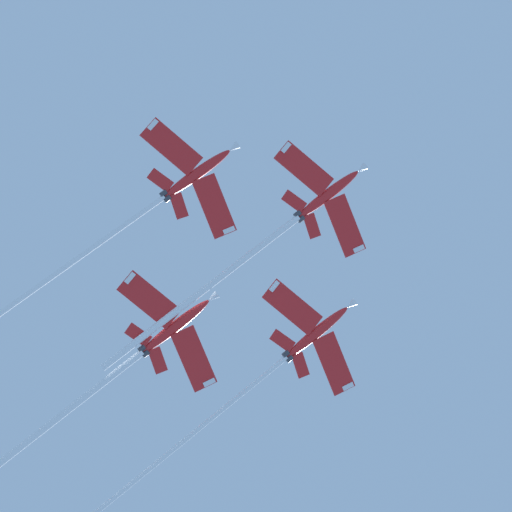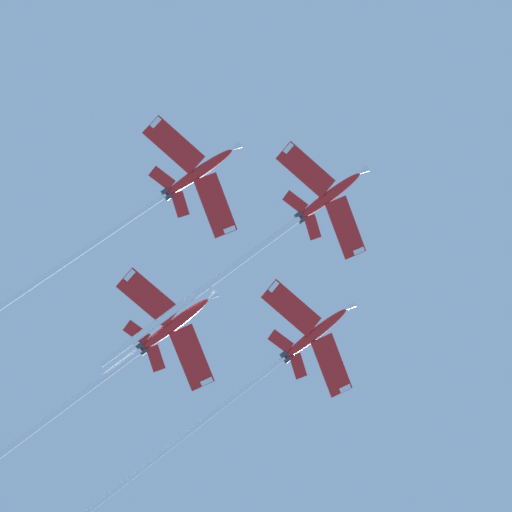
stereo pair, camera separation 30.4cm
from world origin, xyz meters
name	(u,v)px [view 1 (the left image)]	position (x,y,z in m)	size (l,w,h in m)	color
jet_lead	(275,235)	(7.51, 7.98, 120.71)	(47.38, 20.16, 15.64)	red
jet_left_wing	(282,361)	(-3.18, 22.93, 118.12)	(47.57, 20.16, 15.57)	red
jet_right_wing	(145,211)	(-4.82, -6.66, 117.71)	(54.51, 20.16, 16.99)	red
jet_slot	(96,388)	(-24.74, 8.38, 111.04)	(56.93, 20.16, 19.46)	red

